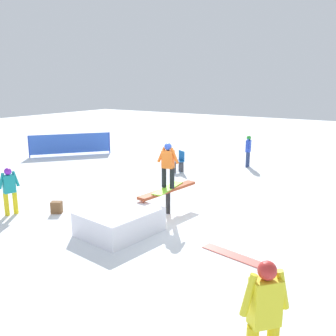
{
  "coord_description": "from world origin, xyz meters",
  "views": [
    {
      "loc": [
        -8.51,
        -5.58,
        3.7
      ],
      "look_at": [
        0.0,
        0.0,
        1.34
      ],
      "focal_mm": 40.0,
      "sensor_mm": 36.0,
      "label": 1
    }
  ],
  "objects_px": {
    "bystander_blue": "(248,149)",
    "main_rider_on_rail": "(168,167)",
    "loose_snowboard_coral": "(232,255)",
    "backpack_on_snow": "(57,207)",
    "rail_feature": "(168,193)",
    "folding_chair": "(178,162)",
    "bystander_yellow": "(264,315)",
    "bystander_teal": "(9,189)"
  },
  "relations": [
    {
      "from": "rail_feature",
      "to": "bystander_teal",
      "type": "bearing_deg",
      "value": 131.49
    },
    {
      "from": "folding_chair",
      "to": "bystander_yellow",
      "type": "bearing_deg",
      "value": -23.11
    },
    {
      "from": "bystander_yellow",
      "to": "bystander_teal",
      "type": "relative_size",
      "value": 1.2
    },
    {
      "from": "rail_feature",
      "to": "main_rider_on_rail",
      "type": "relative_size",
      "value": 1.5
    },
    {
      "from": "rail_feature",
      "to": "bystander_yellow",
      "type": "relative_size",
      "value": 1.38
    },
    {
      "from": "bystander_blue",
      "to": "backpack_on_snow",
      "type": "xyz_separation_m",
      "value": [
        -8.7,
        2.35,
        -0.61
      ]
    },
    {
      "from": "main_rider_on_rail",
      "to": "backpack_on_snow",
      "type": "relative_size",
      "value": 4.41
    },
    {
      "from": "bystander_teal",
      "to": "backpack_on_snow",
      "type": "xyz_separation_m",
      "value": [
        0.79,
        -0.98,
        -0.59
      ]
    },
    {
      "from": "rail_feature",
      "to": "bystander_yellow",
      "type": "bearing_deg",
      "value": -128.85
    },
    {
      "from": "main_rider_on_rail",
      "to": "bystander_blue",
      "type": "xyz_separation_m",
      "value": [
        6.96,
        0.34,
        -0.59
      ]
    },
    {
      "from": "bystander_yellow",
      "to": "folding_chair",
      "type": "distance_m",
      "value": 11.24
    },
    {
      "from": "bystander_teal",
      "to": "folding_chair",
      "type": "distance_m",
      "value": 7.12
    },
    {
      "from": "main_rider_on_rail",
      "to": "backpack_on_snow",
      "type": "height_order",
      "value": "main_rider_on_rail"
    },
    {
      "from": "loose_snowboard_coral",
      "to": "backpack_on_snow",
      "type": "bearing_deg",
      "value": -167.08
    },
    {
      "from": "bystander_blue",
      "to": "folding_chair",
      "type": "xyz_separation_m",
      "value": [
        -2.48,
        2.08,
        -0.37
      ]
    },
    {
      "from": "bystander_blue",
      "to": "main_rider_on_rail",
      "type": "bearing_deg",
      "value": -7.43
    },
    {
      "from": "main_rider_on_rail",
      "to": "backpack_on_snow",
      "type": "distance_m",
      "value": 3.42
    },
    {
      "from": "main_rider_on_rail",
      "to": "rail_feature",
      "type": "bearing_deg",
      "value": 0.0
    },
    {
      "from": "rail_feature",
      "to": "bystander_teal",
      "type": "height_order",
      "value": "bystander_teal"
    },
    {
      "from": "bystander_teal",
      "to": "folding_chair",
      "type": "bearing_deg",
      "value": 6.84
    },
    {
      "from": "rail_feature",
      "to": "bystander_teal",
      "type": "xyz_separation_m",
      "value": [
        -2.52,
        3.67,
        0.14
      ]
    },
    {
      "from": "bystander_yellow",
      "to": "bystander_teal",
      "type": "height_order",
      "value": "bystander_yellow"
    },
    {
      "from": "bystander_blue",
      "to": "loose_snowboard_coral",
      "type": "height_order",
      "value": "bystander_blue"
    },
    {
      "from": "rail_feature",
      "to": "loose_snowboard_coral",
      "type": "xyz_separation_m",
      "value": [
        -1.47,
        -2.63,
        -0.61
      ]
    },
    {
      "from": "bystander_yellow",
      "to": "bystander_blue",
      "type": "relative_size",
      "value": 1.17
    },
    {
      "from": "folding_chair",
      "to": "loose_snowboard_coral",
      "type": "bearing_deg",
      "value": -19.85
    },
    {
      "from": "bystander_yellow",
      "to": "folding_chair",
      "type": "bearing_deg",
      "value": -101.8
    },
    {
      "from": "bystander_yellow",
      "to": "loose_snowboard_coral",
      "type": "bearing_deg",
      "value": -109.17
    },
    {
      "from": "main_rider_on_rail",
      "to": "bystander_teal",
      "type": "height_order",
      "value": "main_rider_on_rail"
    },
    {
      "from": "rail_feature",
      "to": "bystander_teal",
      "type": "relative_size",
      "value": 1.65
    },
    {
      "from": "bystander_blue",
      "to": "rail_feature",
      "type": "bearing_deg",
      "value": -7.43
    },
    {
      "from": "bystander_teal",
      "to": "loose_snowboard_coral",
      "type": "bearing_deg",
      "value": -63.61
    },
    {
      "from": "folding_chair",
      "to": "backpack_on_snow",
      "type": "xyz_separation_m",
      "value": [
        -6.22,
        0.27,
        -0.24
      ]
    },
    {
      "from": "rail_feature",
      "to": "backpack_on_snow",
      "type": "bearing_deg",
      "value": 129.81
    },
    {
      "from": "loose_snowboard_coral",
      "to": "folding_chair",
      "type": "relative_size",
      "value": 1.64
    },
    {
      "from": "rail_feature",
      "to": "loose_snowboard_coral",
      "type": "relative_size",
      "value": 1.56
    },
    {
      "from": "bystander_teal",
      "to": "bystander_blue",
      "type": "xyz_separation_m",
      "value": [
        9.48,
        -3.33,
        0.02
      ]
    },
    {
      "from": "rail_feature",
      "to": "bystander_blue",
      "type": "xyz_separation_m",
      "value": [
        6.96,
        0.34,
        0.16
      ]
    },
    {
      "from": "main_rider_on_rail",
      "to": "loose_snowboard_coral",
      "type": "distance_m",
      "value": 3.31
    },
    {
      "from": "loose_snowboard_coral",
      "to": "rail_feature",
      "type": "bearing_deg",
      "value": 160.88
    },
    {
      "from": "main_rider_on_rail",
      "to": "loose_snowboard_coral",
      "type": "relative_size",
      "value": 1.04
    },
    {
      "from": "bystander_blue",
      "to": "loose_snowboard_coral",
      "type": "bearing_deg",
      "value": 9.19
    }
  ]
}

